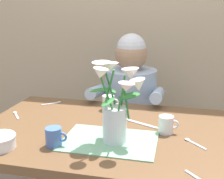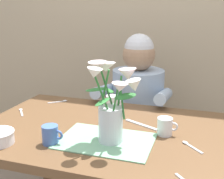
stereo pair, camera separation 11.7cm
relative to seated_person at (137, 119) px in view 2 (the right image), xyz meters
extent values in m
cube|color=tan|center=(-0.02, 0.43, 0.69)|extent=(4.00, 0.10, 2.50)
cube|color=brown|center=(-0.02, -0.62, 0.16)|extent=(1.20, 0.80, 0.04)
cylinder|color=brown|center=(-0.56, -0.28, -0.21)|extent=(0.06, 0.06, 0.70)
cylinder|color=#4C4C56|center=(0.00, 0.00, -0.36)|extent=(0.30, 0.30, 0.40)
cylinder|color=#99ADC6|center=(0.00, 0.00, 0.09)|extent=(0.34, 0.34, 0.50)
sphere|color=#A37A5B|center=(0.00, 0.00, 0.44)|extent=(0.21, 0.21, 0.21)
sphere|color=silver|center=(0.00, 0.00, 0.48)|extent=(0.19, 0.19, 0.19)
cylinder|color=#99ADC6|center=(-0.19, -0.14, 0.22)|extent=(0.07, 0.33, 0.12)
cylinder|color=#99ADC6|center=(0.19, -0.14, 0.22)|extent=(0.07, 0.33, 0.12)
cube|color=#7AB289|center=(0.04, -0.74, 0.18)|extent=(0.40, 0.28, 0.00)
cylinder|color=silver|center=(0.06, -0.74, 0.26)|extent=(0.10, 0.10, 0.16)
cylinder|color=#2D7533|center=(0.10, -0.73, 0.36)|extent=(0.04, 0.05, 0.14)
cone|color=white|center=(0.15, -0.72, 0.43)|extent=(0.09, 0.09, 0.06)
sphere|color=#E5D14C|center=(0.15, -0.72, 0.43)|extent=(0.02, 0.02, 0.02)
cylinder|color=#2D7533|center=(0.08, -0.71, 0.37)|extent=(0.02, 0.02, 0.17)
cone|color=silver|center=(0.11, -0.67, 0.46)|extent=(0.09, 0.08, 0.05)
sphere|color=#E5D14C|center=(0.11, -0.67, 0.46)|extent=(0.02, 0.02, 0.02)
cylinder|color=#2D7533|center=(0.04, -0.72, 0.39)|extent=(0.04, 0.07, 0.20)
cone|color=white|center=(0.02, -0.70, 0.49)|extent=(0.12, 0.12, 0.04)
sphere|color=#E5D14C|center=(0.02, -0.70, 0.50)|extent=(0.02, 0.02, 0.02)
cylinder|color=#2D7533|center=(0.03, -0.74, 0.40)|extent=(0.07, 0.06, 0.21)
cone|color=silver|center=(0.00, -0.74, 0.50)|extent=(0.09, 0.09, 0.04)
sphere|color=#E5D14C|center=(0.00, -0.74, 0.51)|extent=(0.02, 0.02, 0.02)
cylinder|color=#2D7533|center=(0.04, -0.79, 0.39)|extent=(0.06, 0.06, 0.20)
cone|color=white|center=(0.02, -0.83, 0.49)|extent=(0.07, 0.07, 0.05)
sphere|color=#E5D14C|center=(0.02, -0.83, 0.50)|extent=(0.02, 0.02, 0.02)
cylinder|color=#2D7533|center=(0.09, -0.78, 0.36)|extent=(0.04, 0.01, 0.15)
cone|color=silver|center=(0.12, -0.82, 0.44)|extent=(0.07, 0.06, 0.04)
sphere|color=#E5D14C|center=(0.12, -0.82, 0.45)|extent=(0.02, 0.02, 0.02)
ellipsoid|color=#2D7533|center=(0.00, -0.75, 0.41)|extent=(0.10, 0.05, 0.02)
ellipsoid|color=#2D7533|center=(0.11, -0.73, 0.38)|extent=(0.10, 0.07, 0.04)
ellipsoid|color=#2D7533|center=(0.03, -0.69, 0.39)|extent=(0.07, 0.10, 0.03)
ellipsoid|color=#2D7533|center=(0.04, -0.80, 0.37)|extent=(0.06, 0.10, 0.03)
cube|color=silver|center=(0.14, -0.52, 0.18)|extent=(0.18, 0.10, 0.00)
cylinder|color=#476BB7|center=(-0.18, -0.84, 0.22)|extent=(0.07, 0.07, 0.08)
torus|color=#476BB7|center=(-0.14, -0.84, 0.22)|extent=(0.04, 0.01, 0.04)
cylinder|color=silver|center=(-0.07, -0.35, 0.22)|extent=(0.07, 0.07, 0.08)
torus|color=silver|center=(-0.03, -0.35, 0.22)|extent=(0.04, 0.01, 0.04)
cylinder|color=silver|center=(0.26, -0.60, 0.22)|extent=(0.07, 0.07, 0.08)
torus|color=silver|center=(0.30, -0.60, 0.22)|extent=(0.04, 0.01, 0.04)
cube|color=silver|center=(-0.43, -0.34, 0.18)|extent=(0.08, 0.07, 0.00)
ellipsoid|color=silver|center=(-0.39, -0.30, 0.18)|extent=(0.03, 0.03, 0.01)
cube|color=silver|center=(-0.51, -0.56, 0.18)|extent=(0.07, 0.08, 0.00)
ellipsoid|color=silver|center=(-0.55, -0.52, 0.18)|extent=(0.03, 0.03, 0.01)
cube|color=silver|center=(0.40, -0.70, 0.18)|extent=(0.08, 0.08, 0.00)
ellipsoid|color=silver|center=(0.36, -0.66, 0.18)|extent=(0.03, 0.03, 0.01)
camera|label=1|loc=(0.30, -1.85, 0.73)|focal=46.78mm
camera|label=2|loc=(0.42, -1.82, 0.73)|focal=46.78mm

